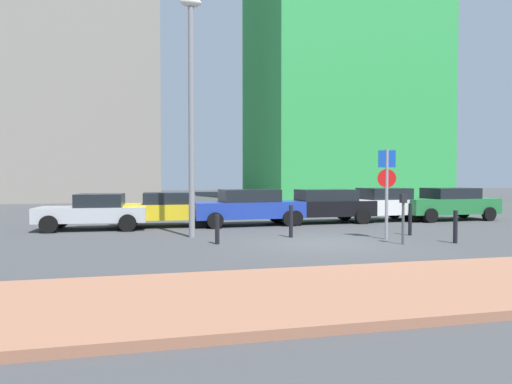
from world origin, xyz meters
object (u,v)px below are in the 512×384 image
parked_car_black (323,205)px  traffic_bollard_near (410,219)px  traffic_bollard_mid (217,229)px  parked_car_silver (94,211)px  street_lamp (191,99)px  parking_meter (403,212)px  traffic_bollard_far (455,227)px  parked_car_yellow (165,209)px  traffic_bollard_edge (291,221)px  parked_car_green (448,203)px  parked_car_white (381,204)px  parking_sign_post (387,183)px  parked_car_blue (248,207)px

parked_car_black → traffic_bollard_near: parked_car_black is taller
parked_car_black → traffic_bollard_mid: 7.64m
parked_car_silver → street_lamp: size_ratio=0.52×
parking_meter → traffic_bollard_far: bearing=-4.9°
parking_meter → traffic_bollard_mid: (-5.39, 1.35, -0.54)m
parked_car_silver → parked_car_yellow: parked_car_yellow is taller
traffic_bollard_mid → traffic_bollard_edge: bearing=20.2°
parked_car_green → parking_meter: 9.07m
parked_car_green → traffic_bollard_edge: size_ratio=4.29×
parked_car_white → parking_sign_post: (-2.94, -5.75, 1.04)m
parked_car_black → parked_car_white: size_ratio=1.08×
parked_car_white → traffic_bollard_near: size_ratio=3.77×
parking_sign_post → parking_meter: size_ratio=1.91×
parked_car_yellow → parked_car_blue: (3.38, -0.35, 0.06)m
parked_car_white → traffic_bollard_mid: size_ratio=4.69×
parked_car_black → parked_car_green: size_ratio=0.97×
parking_meter → parked_car_green: bearing=45.9°
parked_car_silver → parked_car_yellow: size_ratio=0.96×
parked_car_silver → parking_sign_post: (9.47, -5.09, 1.12)m
street_lamp → parked_car_white: bearing=22.8°
parked_car_green → parked_car_yellow: bearing=178.9°
traffic_bollard_far → street_lamp: bearing=156.8°
parking_meter → traffic_bollard_far: size_ratio=1.52×
parking_sign_post → traffic_bollard_far: size_ratio=2.90×
parked_car_white → traffic_bollard_far: size_ratio=4.14×
parked_car_white → traffic_bollard_far: 7.20m
parked_car_white → traffic_bollard_edge: parked_car_white is taller
parked_car_green → street_lamp: street_lamp is taller
parking_meter → parked_car_black: bearing=89.1°
parked_car_yellow → parking_meter: bearing=-45.3°
parked_car_black → traffic_bollard_edge: bearing=-123.4°
parked_car_silver → street_lamp: 6.04m
parking_sign_post → traffic_bollard_mid: 5.67m
street_lamp → traffic_bollard_near: size_ratio=7.19×
parked_car_silver → traffic_bollard_edge: (6.61, -3.95, -0.17)m
parked_car_black → parking_meter: 6.65m
street_lamp → traffic_bollard_far: 9.27m
traffic_bollard_edge → street_lamp: bearing=165.7°
parked_car_blue → parking_meter: (3.31, -6.41, 0.19)m
traffic_bollard_mid → traffic_bollard_edge: traffic_bollard_edge is taller
parking_meter → traffic_bollard_near: 2.39m
parked_car_black → parking_sign_post: parking_sign_post is taller
parked_car_yellow → parked_car_black: parked_car_black is taller
parked_car_white → parking_meter: parking_meter is taller
parked_car_yellow → parking_sign_post: 8.87m
parking_meter → traffic_bollard_edge: size_ratio=1.41×
traffic_bollard_mid → traffic_bollard_edge: 2.80m
parked_car_blue → parking_meter: parking_meter is taller
parked_car_yellow → traffic_bollard_near: (8.10, -4.88, -0.18)m
parked_car_white → street_lamp: (-9.01, -3.78, 3.80)m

